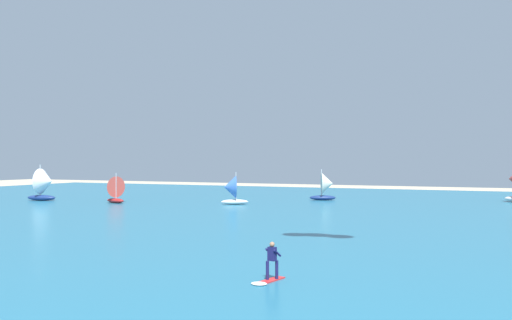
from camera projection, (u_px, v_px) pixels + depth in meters
ocean at (366, 213)px, 52.27m from camera, size 160.00×90.00×0.10m
kitesurfer at (270, 267)px, 22.18m from camera, size 1.01×2.03×1.67m
sailboat_trailing at (45, 184)px, 67.46m from camera, size 4.17×3.63×4.72m
sailboat_outermost at (326, 186)px, 68.18m from camera, size 3.67×3.27×4.12m
sailboat_mid_left at (113, 189)px, 63.96m from camera, size 3.30×2.90×3.70m
sailboat_heeled_over at (231, 190)px, 61.45m from camera, size 3.48×3.12×3.87m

